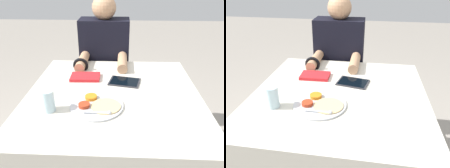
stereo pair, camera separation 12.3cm
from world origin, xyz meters
TOP-DOWN VIEW (x-y plane):
  - dining_table at (0.00, 0.00)m, footprint 0.99×0.99m
  - thali_tray at (-0.08, -0.15)m, footprint 0.28×0.28m
  - red_notebook at (-0.19, 0.18)m, footprint 0.19×0.13m
  - tablet_device at (0.07, 0.13)m, footprint 0.21×0.17m
  - person_diner at (-0.10, 0.62)m, footprint 0.40×0.48m
  - drinking_glass at (-0.31, -0.20)m, footprint 0.06×0.06m

SIDE VIEW (x-z plane):
  - dining_table at x=0.00m, z-range 0.00..0.75m
  - person_diner at x=-0.10m, z-range -0.04..1.19m
  - tablet_device at x=0.07m, z-range 0.75..0.76m
  - thali_tray at x=-0.08m, z-range 0.74..0.77m
  - red_notebook at x=-0.19m, z-range 0.75..0.77m
  - drinking_glass at x=-0.31m, z-range 0.75..0.86m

